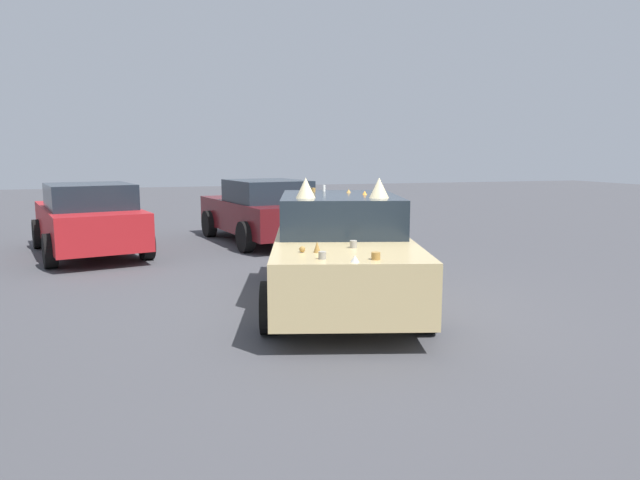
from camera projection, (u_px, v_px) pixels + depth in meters
name	position (u px, v px, depth m)	size (l,w,h in m)	color
ground_plane	(340.00, 303.00, 7.95)	(60.00, 60.00, 0.00)	#47474C
art_car_decorated	(340.00, 249.00, 7.91)	(4.69, 2.85, 1.75)	#D8BC7F
parked_sedan_far_right	(262.00, 211.00, 13.37)	(4.43, 2.52, 1.47)	#5B1419
parked_sedan_near_left	(89.00, 219.00, 11.70)	(4.44, 2.63, 1.47)	red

